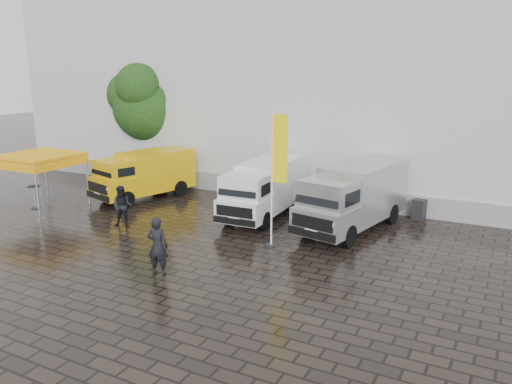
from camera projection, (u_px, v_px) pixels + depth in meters
ground at (227, 251)px, 18.78m from camera, size 120.00×120.00×0.00m
exhibition_hall at (389, 80)px, 30.21m from camera, size 44.00×16.00×12.00m
hall_plinth at (344, 197)px, 24.60m from camera, size 44.00×0.15×1.00m
van_yellow at (144, 176)px, 26.09m from camera, size 3.43×5.68×2.46m
van_white at (264, 190)px, 22.88m from camera, size 2.20×5.93×2.53m
van_silver at (353, 198)px, 20.96m from camera, size 3.29×6.60×2.74m
canopy_tent at (38, 157)px, 24.29m from camera, size 3.25×3.25×2.64m
flagpole at (276, 171)px, 18.59m from camera, size 0.88×0.50×5.28m
tree at (147, 103)px, 30.09m from camera, size 4.06×4.13×7.29m
cocktail_table at (35, 197)px, 24.42m from camera, size 0.60×0.60×1.12m
wheelie_bin at (419, 209)px, 22.61m from camera, size 0.66×0.66×0.94m
person_front at (158, 246)px, 16.41m from camera, size 0.81×0.62×1.98m
person_tent at (122, 206)px, 21.48m from camera, size 1.08×0.99×1.81m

